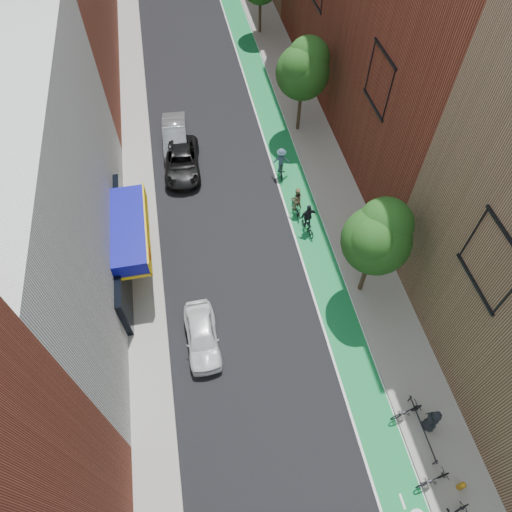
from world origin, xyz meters
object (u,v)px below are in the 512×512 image
cyclist_lane_near (296,203)px  pedestrian (432,420)px  parked_car_white (202,336)px  cyclist_lane_mid (308,221)px  fire_hydrant (462,486)px  parked_car_silver (175,136)px  parked_car_black (182,162)px  cyclist_lane_far (281,164)px

cyclist_lane_near → pedestrian: size_ratio=1.17×
parked_car_white → cyclist_lane_mid: bearing=40.2°
pedestrian → fire_hydrant: bearing=17.3°
parked_car_silver → cyclist_lane_near: bearing=-46.2°
parked_car_silver → cyclist_lane_near: 10.35m
cyclist_lane_mid → pedestrian: 12.56m
parked_car_black → cyclist_lane_mid: (6.84, -6.76, 0.11)m
cyclist_lane_far → fire_hydrant: 20.28m
cyclist_lane_mid → pedestrian: bearing=93.0°
parked_car_white → pedestrian: bearing=-33.9°
parked_car_white → cyclist_lane_near: 10.29m
cyclist_lane_near → cyclist_lane_mid: bearing=99.5°
cyclist_lane_mid → parked_car_white: bearing=33.3°
parked_car_black → cyclist_lane_near: (6.51, -5.19, 0.12)m
cyclist_lane_far → pedestrian: cyclist_lane_far is taller
parked_car_black → pedestrian: size_ratio=3.00×
cyclist_lane_far → pedestrian: 17.64m
parked_car_white → cyclist_lane_near: bearing=48.0°
parked_car_white → parked_car_silver: (0.04, 15.61, 0.08)m
parked_car_silver → parked_car_white: bearing=-86.9°
parked_car_white → cyclist_lane_far: bearing=58.7°
cyclist_lane_near → cyclist_lane_far: size_ratio=0.94×
pedestrian → fire_hydrant: pedestrian is taller
parked_car_silver → fire_hydrant: parked_car_silver is taller
cyclist_lane_far → parked_car_white: bearing=66.6°
cyclist_lane_near → pedestrian: cyclist_lane_near is taller
cyclist_lane_near → cyclist_lane_far: bearing=-89.9°
parked_car_black → parked_car_silver: bearing=99.0°
cyclist_lane_mid → fire_hydrant: (2.63, -14.97, -0.29)m
cyclist_lane_mid → fire_hydrant: 15.20m
parked_car_black → pedestrian: bearing=-60.0°
fire_hydrant → cyclist_lane_mid: bearing=100.0°
parked_car_black → parked_car_silver: (-0.22, 2.67, 0.07)m
cyclist_lane_near → cyclist_lane_mid: size_ratio=0.93×
parked_car_white → parked_car_black: size_ratio=0.80×
parked_car_silver → cyclist_lane_far: 7.90m
parked_car_silver → cyclist_lane_mid: (7.07, -9.43, 0.04)m
cyclist_lane_near → cyclist_lane_mid: cyclist_lane_mid is taller
parked_car_black → pedestrian: 21.20m
parked_car_white → pedestrian: pedestrian is taller
cyclist_lane_far → pedestrian: size_ratio=1.24×
pedestrian → parked_car_silver: bearing=-145.4°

